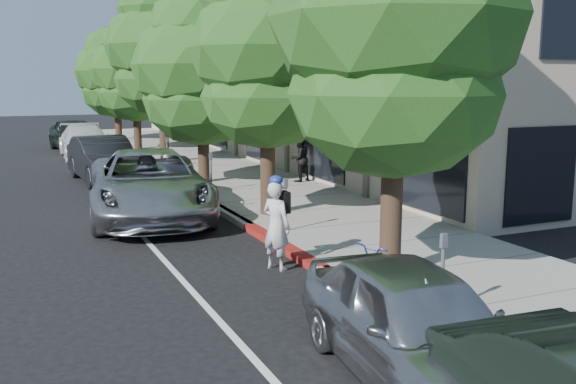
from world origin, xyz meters
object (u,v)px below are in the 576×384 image
street_tree_4 (135,71)px  silver_suv (149,184)px  bicycle (350,281)px  near_car_a (416,324)px  street_tree_2 (202,68)px  street_tree_3 (161,48)px  street_tree_1 (267,52)px  street_tree_5 (116,73)px  white_pickup (85,142)px  street_tree_0 (397,25)px  pedestrian (299,159)px  dark_sedan (104,159)px  dark_suv_far (75,134)px  cyclist (276,226)px

street_tree_4 → silver_suv: bearing=-99.9°
bicycle → near_car_a: bearing=149.8°
street_tree_2 → street_tree_3: 6.07m
street_tree_1 → street_tree_4: size_ratio=1.03×
street_tree_4 → street_tree_5: street_tree_5 is taller
street_tree_1 → white_pickup: size_ratio=1.30×
street_tree_1 → street_tree_3: size_ratio=0.87×
street_tree_0 → street_tree_2: 12.01m
silver_suv → white_pickup: (0.02, 14.64, -0.12)m
street_tree_1 → street_tree_5: street_tree_1 is taller
pedestrian → silver_suv: bearing=13.1°
dark_sedan → street_tree_1: bearing=-74.3°
dark_suv_far → pedestrian: size_ratio=3.06×
street_tree_1 → silver_suv: size_ratio=1.07×
white_pickup → bicycle: bearing=-85.6°
street_tree_4 → silver_suv: size_ratio=1.04×
bicycle → dark_sedan: (-1.70, 15.34, 0.33)m
silver_suv → near_car_a: 11.04m
street_tree_5 → cyclist: bearing=-93.2°
street_tree_2 → cyclist: street_tree_2 is taller
street_tree_4 → silver_suv: street_tree_4 is taller
street_tree_5 → pedestrian: 19.85m
dark_sedan → white_pickup: size_ratio=0.93×
street_tree_0 → street_tree_1: 6.01m
street_tree_4 → street_tree_3: bearing=-90.0°
street_tree_2 → cyclist: bearing=-98.8°
street_tree_3 → bicycle: street_tree_3 is taller
street_tree_2 → near_car_a: 15.97m
street_tree_5 → pedestrian: bearing=-80.9°
dark_suv_far → street_tree_1: bearing=-89.1°
street_tree_1 → silver_suv: (-2.88, 1.50, -3.50)m
dark_sedan → dark_suv_far: 11.41m
street_tree_2 → street_tree_5: street_tree_5 is taller
street_tree_1 → white_pickup: bearing=100.0°
street_tree_0 → cyclist: street_tree_0 is taller
street_tree_3 → street_tree_5: street_tree_3 is taller
street_tree_1 → pedestrian: street_tree_1 is taller
pedestrian → street_tree_0: bearing=59.1°
street_tree_2 → dark_sedan: (-3.10, 2.34, -3.28)m
dark_suv_far → pedestrian: (6.05, -15.10, 0.12)m
bicycle → street_tree_2: bearing=-25.3°
street_tree_4 → dark_suv_far: 4.76m
street_tree_5 → silver_suv: 22.91m
street_tree_1 → dark_sedan: size_ratio=1.40×
street_tree_4 → white_pickup: street_tree_4 is taller
cyclist → silver_suv: size_ratio=0.27×
street_tree_0 → dark_suv_far: street_tree_0 is taller
cyclist → dark_suv_far: size_ratio=0.36×
street_tree_3 → street_tree_5: (0.00, 12.00, -0.91)m
cyclist → dark_sedan: (-1.50, 12.72, -0.05)m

